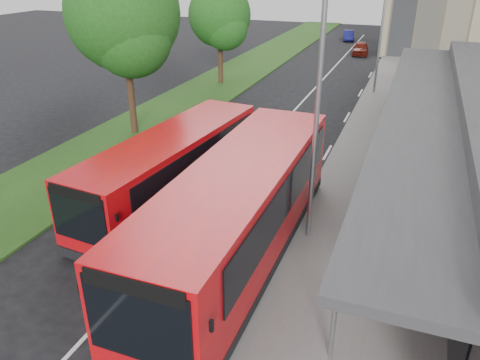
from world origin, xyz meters
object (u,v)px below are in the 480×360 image
object	(u,v)px
lamp_post_near	(315,104)
car_near	(361,48)
tree_mid	(124,22)
bus_second	(172,169)
tree_far	(220,19)
bus_main	(240,213)
litter_bin	(386,150)
lamp_post_far	(381,24)
bollard	(385,108)
car_far	(348,36)

from	to	relation	value
lamp_post_near	car_near	bearing A→B (deg)	94.66
tree_mid	bus_second	bearing A→B (deg)	-47.64
tree_far	bus_main	bearing A→B (deg)	-65.67
lamp_post_near	litter_bin	distance (m)	8.96
bus_second	tree_mid	bearing A→B (deg)	138.05
bus_main	tree_mid	bearing A→B (deg)	137.05
tree_mid	car_near	size ratio (longest dim) A/B	2.45
tree_mid	lamp_post_far	bearing A→B (deg)	49.32
tree_mid	car_near	world-z (taller)	tree_mid
bus_second	lamp_post_near	bearing A→B (deg)	-2.48
tree_mid	bollard	xyz separation A→B (m)	(12.38, 7.61, -5.20)
lamp_post_far	car_far	size ratio (longest dim) A/B	2.39
tree_far	bus_second	size ratio (longest dim) A/B	0.72
tree_far	bus_main	size ratio (longest dim) A/B	0.63
bollard	car_far	world-z (taller)	car_far
bus_second	litter_bin	bearing A→B (deg)	49.20
bus_second	car_far	size ratio (longest dim) A/B	2.97
lamp_post_near	bollard	world-z (taller)	lamp_post_near
tree_far	lamp_post_near	world-z (taller)	lamp_post_near
litter_bin	tree_mid	bearing A→B (deg)	-177.04
lamp_post_near	car_near	xyz separation A→B (m)	(-2.82, 34.65, -4.09)
lamp_post_near	lamp_post_far	bearing A→B (deg)	90.00
tree_mid	litter_bin	xyz separation A→B (m)	(13.05, 0.67, -5.19)
lamp_post_far	bus_second	distance (m)	20.24
tree_mid	bus_second	size ratio (longest dim) A/B	0.90
bollard	car_far	distance (m)	29.12
bus_second	car_far	bearing A→B (deg)	95.54
tree_mid	lamp_post_far	xyz separation A→B (m)	(11.13, 12.95, -1.08)
litter_bin	car_near	bearing A→B (deg)	99.99
bollard	bus_second	bearing A→B (deg)	-115.62
bollard	car_near	distance (m)	20.39
tree_mid	lamp_post_near	size ratio (longest dim) A/B	1.12
lamp_post_near	car_far	size ratio (longest dim) A/B	2.39
lamp_post_near	car_near	size ratio (longest dim) A/B	2.18
tree_far	lamp_post_near	size ratio (longest dim) A/B	0.90
tree_far	bus_second	xyz separation A→B (m)	(5.72, -18.28, -3.23)
tree_far	litter_bin	xyz separation A→B (m)	(13.05, -11.33, -4.03)
bus_main	car_near	xyz separation A→B (m)	(-1.15, 36.50, -1.03)
tree_mid	bus_second	distance (m)	9.56
tree_mid	bus_main	world-z (taller)	tree_mid
bus_main	car_far	bearing A→B (deg)	94.93
litter_bin	car_far	distance (m)	36.04
lamp_post_far	bollard	bearing A→B (deg)	-76.80
car_near	car_far	xyz separation A→B (m)	(-2.47, 8.39, -0.07)
bus_main	bus_second	xyz separation A→B (m)	(-3.73, 2.63, -0.24)
bus_main	bollard	world-z (taller)	bus_main
tree_far	lamp_post_near	bearing A→B (deg)	-59.71
lamp_post_far	bus_main	world-z (taller)	lamp_post_far
lamp_post_near	car_far	xyz separation A→B (m)	(-5.29, 43.04, -4.17)
lamp_post_far	bollard	world-z (taller)	lamp_post_far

